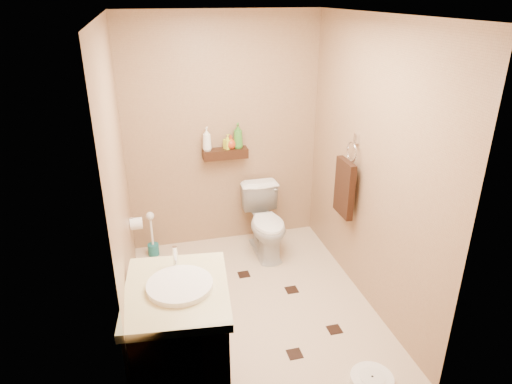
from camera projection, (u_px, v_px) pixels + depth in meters
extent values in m
plane|color=#CCB495|center=(254.00, 304.00, 4.04)|extent=(2.50, 2.50, 0.00)
cube|color=#9F7C5B|center=(223.00, 134.00, 4.66)|extent=(2.00, 0.04, 2.40)
cube|color=#9F7C5B|center=(310.00, 264.00, 2.45)|extent=(2.00, 0.04, 2.40)
cube|color=#9F7C5B|center=(121.00, 192.00, 3.33)|extent=(0.04, 2.50, 2.40)
cube|color=#9F7C5B|center=(370.00, 168.00, 3.78)|extent=(0.04, 2.50, 2.40)
cube|color=silver|center=(253.00, 14.00, 3.07)|extent=(2.00, 2.50, 0.02)
cube|color=#32180D|center=(225.00, 154.00, 4.66)|extent=(0.46, 0.14, 0.10)
cube|color=black|center=(222.00, 327.00, 3.76)|extent=(0.11, 0.11, 0.01)
cube|color=black|center=(292.00, 290.00, 4.23)|extent=(0.11, 0.11, 0.01)
cube|color=black|center=(295.00, 354.00, 3.48)|extent=(0.11, 0.11, 0.01)
cube|color=black|center=(188.00, 277.00, 4.42)|extent=(0.11, 0.11, 0.01)
cube|color=black|center=(334.00, 329.00, 3.73)|extent=(0.11, 0.11, 0.01)
cube|color=black|center=(244.00, 274.00, 4.46)|extent=(0.11, 0.11, 0.01)
imported|color=white|center=(266.00, 222.00, 4.71)|extent=(0.40, 0.69, 0.70)
cube|color=brown|center=(182.00, 351.00, 2.92)|extent=(0.65, 0.77, 0.86)
cube|color=beige|center=(177.00, 292.00, 2.74)|extent=(0.70, 0.81, 0.06)
cylinder|color=white|center=(180.00, 287.00, 2.73)|extent=(0.40, 0.40, 0.06)
cylinder|color=silver|center=(175.00, 256.00, 2.92)|extent=(0.03, 0.03, 0.13)
cylinder|color=white|center=(372.00, 380.00, 3.22)|extent=(0.39, 0.39, 0.06)
cylinder|color=white|center=(372.00, 377.00, 3.20)|extent=(0.18, 0.18, 0.01)
cylinder|color=#1A676A|center=(154.00, 249.00, 4.78)|extent=(0.11, 0.11, 0.12)
cylinder|color=white|center=(151.00, 230.00, 4.68)|extent=(0.02, 0.02, 0.35)
sphere|color=white|center=(150.00, 216.00, 4.62)|extent=(0.08, 0.08, 0.08)
cube|color=silver|center=(357.00, 138.00, 3.93)|extent=(0.03, 0.06, 0.08)
torus|color=silver|center=(352.00, 152.00, 3.97)|extent=(0.02, 0.19, 0.19)
cube|color=#32170F|center=(344.00, 188.00, 4.10)|extent=(0.06, 0.30, 0.52)
cylinder|color=white|center=(136.00, 224.00, 4.16)|extent=(0.11, 0.11, 0.11)
cylinder|color=silver|center=(131.00, 218.00, 4.12)|extent=(0.04, 0.02, 0.02)
imported|color=white|center=(207.00, 139.00, 4.55)|extent=(0.12, 0.12, 0.24)
imported|color=#CBDC2E|center=(228.00, 142.00, 4.62)|extent=(0.09, 0.09, 0.15)
imported|color=#B93B15|center=(231.00, 142.00, 4.63)|extent=(0.15, 0.15, 0.14)
imported|color=#3A832B|center=(238.00, 136.00, 4.62)|extent=(0.13, 0.13, 0.26)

